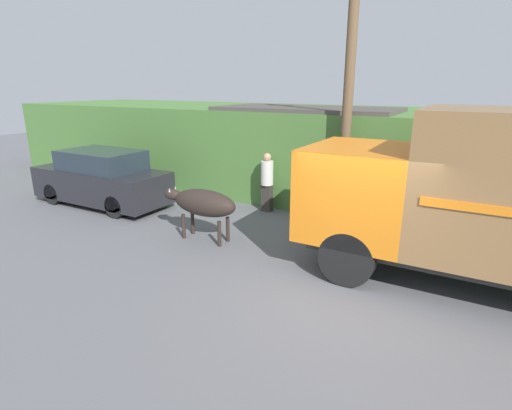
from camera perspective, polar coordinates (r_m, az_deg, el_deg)
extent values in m
plane|color=slate|center=(7.79, 13.58, -11.88)|extent=(60.00, 60.00, 0.00)
cube|color=#4C7A38|center=(13.67, 22.04, 6.21)|extent=(32.00, 5.65, 2.88)
cube|color=#99ADB7|center=(13.15, 6.99, 6.83)|extent=(5.32, 2.40, 2.84)
cube|color=#4C4742|center=(12.97, 7.23, 13.37)|extent=(5.62, 2.70, 0.16)
cube|color=#2D2D2D|center=(8.48, 30.16, -6.68)|extent=(6.32, 1.90, 0.18)
cube|color=orange|center=(8.41, 14.74, 2.05)|extent=(2.06, 2.38, 1.80)
cube|color=#232D38|center=(8.65, 8.16, 5.04)|extent=(0.04, 2.02, 0.63)
cylinder|color=black|center=(7.89, 13.09, -7.13)|extent=(1.07, 0.52, 1.07)
ellipsoid|color=#2D231E|center=(9.68, -7.37, 0.30)|extent=(1.73, 0.65, 0.65)
ellipsoid|color=#2D231E|center=(10.26, -11.81, 1.50)|extent=(0.48, 0.28, 0.28)
cone|color=#B7AD93|center=(10.14, -12.27, 2.12)|extent=(0.06, 0.06, 0.11)
cone|color=#B7AD93|center=(10.31, -11.46, 2.40)|extent=(0.06, 0.06, 0.11)
cylinder|color=#2D231E|center=(10.06, -10.30, -3.00)|extent=(0.09, 0.09, 0.62)
cylinder|color=#2D231E|center=(10.32, -9.04, -2.42)|extent=(0.09, 0.09, 0.62)
cylinder|color=#2D231E|center=(9.45, -5.25, -4.13)|extent=(0.09, 0.09, 0.62)
cylinder|color=#2D231E|center=(9.72, -4.06, -3.48)|extent=(0.09, 0.09, 0.62)
cube|color=#232328|center=(13.52, -21.17, 2.79)|extent=(4.53, 1.73, 0.96)
cube|color=#232D38|center=(13.28, -21.21, 5.99)|extent=(2.49, 1.59, 0.60)
cylinder|color=black|center=(14.29, -26.86, 1.44)|extent=(0.66, 0.28, 0.66)
cylinder|color=black|center=(12.10, -19.35, -0.20)|extent=(0.66, 0.28, 0.66)
cube|color=#38332D|center=(11.99, 1.57, 1.02)|extent=(0.32, 0.22, 0.82)
cylinder|color=silver|center=(11.81, 1.60, 4.59)|extent=(0.39, 0.39, 0.71)
sphere|color=tan|center=(11.72, 1.62, 6.86)|extent=(0.24, 0.24, 0.24)
cylinder|color=brown|center=(10.69, 13.00, 14.61)|extent=(0.26, 0.26, 6.68)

